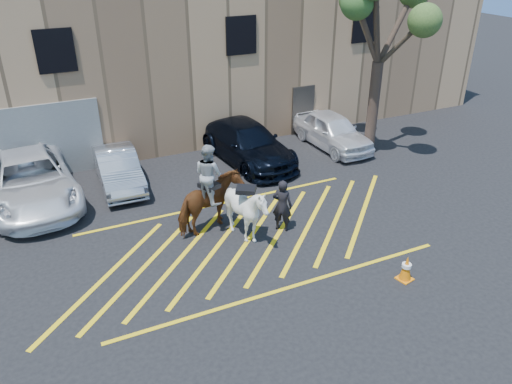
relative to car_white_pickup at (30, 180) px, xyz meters
name	(u,v)px	position (x,y,z in m)	size (l,w,h in m)	color
ground	(244,236)	(5.64, -5.10, -0.81)	(90.00, 90.00, 0.00)	black
car_white_pickup	(30,180)	(0.00, 0.00, 0.00)	(2.69, 5.84, 1.62)	white
car_silver_sedan	(118,168)	(2.92, 0.02, -0.15)	(1.39, 3.99, 1.31)	#989BA5
car_blue_suv	(247,143)	(8.06, 0.07, -0.05)	(2.15, 5.28, 1.53)	black
car_white_suv	(332,131)	(11.96, -0.12, -0.08)	(1.72, 4.28, 1.46)	white
handler	(282,205)	(6.85, -5.25, 0.03)	(0.62, 0.40, 1.69)	black
warehouse	(139,44)	(5.62, 6.89, 2.84)	(32.42, 10.20, 7.30)	tan
hatching_zone	(248,240)	(5.64, -5.40, -0.81)	(12.60, 5.12, 0.01)	yellow
mounted_bay	(210,197)	(4.86, -4.32, 0.33)	(2.35, 1.72, 2.82)	brown
saddled_white	(246,211)	(5.64, -5.26, 0.12)	(2.16, 2.22, 1.85)	white
traffic_cone	(406,268)	(8.64, -8.89, -0.45)	(0.45, 0.45, 0.73)	orange
tree	(384,10)	(12.96, -1.39, 4.88)	(3.99, 4.37, 7.31)	#4B382E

